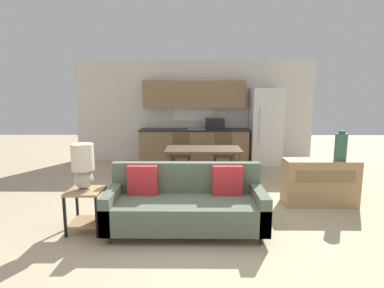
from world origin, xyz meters
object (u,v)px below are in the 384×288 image
table_lamp (83,165)px  dining_chair_far_left (181,151)px  dining_chair_far_right (223,152)px  vase (341,146)px  credenza (320,182)px  refrigerator (265,127)px  dining_table (203,151)px  side_table (86,203)px  couch (186,204)px

table_lamp → dining_chair_far_left: (1.13, 2.90, -0.36)m
dining_chair_far_right → dining_chair_far_left: same height
dining_chair_far_left → vase: bearing=-39.4°
dining_chair_far_right → credenza: bearing=-47.2°
refrigerator → table_lamp: bearing=-129.0°
credenza → dining_chair_far_right: (-1.39, 1.89, 0.15)m
dining_table → credenza: (1.86, -1.07, -0.31)m
table_lamp → vase: bearing=14.3°
side_table → dining_chair_far_left: bearing=69.0°
dining_chair_far_right → couch: bearing=-98.6°
couch → credenza: couch is taller
vase → dining_chair_far_right: vase is taller
side_table → vase: 3.89m
dining_chair_far_right → refrigerator: bearing=50.3°
dining_table → table_lamp: size_ratio=2.40×
credenza → vase: vase is taller
credenza → couch: bearing=-156.5°
refrigerator → couch: bearing=-116.1°
table_lamp → dining_chair_far_right: size_ratio=0.64×
refrigerator → table_lamp: 5.17m
refrigerator → side_table: refrigerator is taller
dining_table → dining_chair_far_right: (0.47, 0.82, -0.16)m
side_table → credenza: (3.44, 0.99, 0.00)m
dining_chair_far_right → dining_chair_far_left: size_ratio=1.00×
dining_chair_far_right → side_table: bearing=-119.1°
dining_table → dining_chair_far_right: bearing=60.1°
credenza → dining_chair_far_right: 2.35m
couch → dining_chair_far_left: (-0.18, 2.85, 0.18)m
couch → dining_chair_far_right: size_ratio=2.14×
refrigerator → side_table: bearing=-128.9°
side_table → table_lamp: table_lamp is taller
table_lamp → vase: 3.86m
dining_chair_far_left → side_table: bearing=-113.7°
refrigerator → credenza: size_ratio=1.70×
credenza → side_table: bearing=-164.0°
dining_table → couch: size_ratio=0.71×
couch → table_lamp: bearing=-177.7°
vase → dining_chair_far_right: 2.58m
dining_chair_far_left → table_lamp: bearing=-113.9°
dining_table → vase: 2.42m
dining_table → side_table: size_ratio=2.60×
dining_table → credenza: bearing=-29.8°
table_lamp → credenza: table_lamp is taller
credenza → vase: size_ratio=2.43×
table_lamp → dining_chair_far_right: bearing=54.3°
couch → side_table: (-1.30, -0.06, 0.03)m
dining_table → dining_chair_far_left: bearing=118.8°
side_table → vase: size_ratio=1.18×
table_lamp → vase: vase is taller
dining_table → table_lamp: table_lamp is taller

